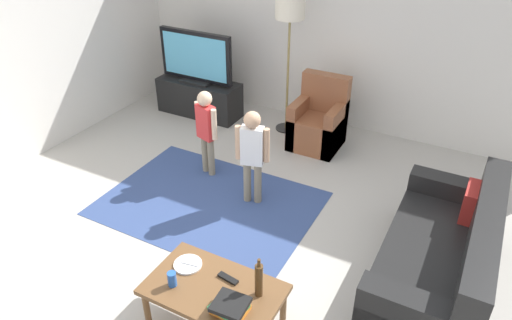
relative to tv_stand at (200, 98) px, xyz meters
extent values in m
plane|color=#B2ADA3|center=(1.83, -2.30, -0.24)|extent=(7.80, 7.80, 0.00)
cube|color=silver|center=(1.83, 0.70, 1.11)|extent=(6.00, 0.12, 2.70)
cube|color=#33477A|center=(1.31, -1.78, -0.24)|extent=(2.20, 1.60, 0.01)
cube|color=black|center=(0.00, 0.00, 0.01)|extent=(1.20, 0.44, 0.50)
cube|color=black|center=(0.00, -0.05, -0.14)|extent=(1.10, 0.32, 0.03)
cube|color=black|center=(0.00, -0.02, 0.27)|extent=(0.44, 0.28, 0.03)
cube|color=black|center=(0.00, -0.02, 0.63)|extent=(1.10, 0.07, 0.68)
cube|color=#59B2D8|center=(0.00, -0.06, 0.63)|extent=(1.00, 0.01, 0.58)
cube|color=black|center=(3.58, -1.87, -0.03)|extent=(0.80, 1.80, 0.42)
cube|color=black|center=(3.88, -1.87, 0.19)|extent=(0.20, 1.80, 0.86)
cube|color=black|center=(3.58, -1.07, 0.06)|extent=(0.80, 0.20, 0.60)
cube|color=#B22823|center=(3.73, -1.32, 0.32)|extent=(0.10, 0.32, 0.32)
cube|color=brown|center=(1.84, -0.10, -0.03)|extent=(0.60, 0.60, 0.42)
cube|color=brown|center=(1.84, 0.12, 0.21)|extent=(0.60, 0.16, 0.90)
cube|color=brown|center=(1.60, -0.10, 0.06)|extent=(0.12, 0.60, 0.60)
cube|color=brown|center=(2.08, -0.10, 0.06)|extent=(0.12, 0.60, 0.60)
cylinder|color=#262626|center=(1.30, 0.15, -0.23)|extent=(0.28, 0.28, 0.02)
cylinder|color=#99844C|center=(1.30, 0.15, 0.52)|extent=(0.03, 0.03, 1.50)
cylinder|color=silver|center=(1.30, 0.15, 1.40)|extent=(0.36, 0.36, 0.28)
cylinder|color=gray|center=(0.92, -1.25, -0.01)|extent=(0.08, 0.08, 0.46)
cylinder|color=gray|center=(1.03, -1.28, -0.01)|extent=(0.08, 0.08, 0.46)
cube|color=red|center=(0.97, -1.27, 0.41)|extent=(0.25, 0.18, 0.40)
sphere|color=beige|center=(0.97, -1.27, 0.69)|extent=(0.16, 0.16, 0.16)
cylinder|color=beige|center=(0.84, -1.23, 0.43)|extent=(0.06, 0.06, 0.36)
cylinder|color=beige|center=(1.11, -1.31, 0.43)|extent=(0.06, 0.06, 0.36)
cylinder|color=gray|center=(1.64, -1.53, -0.01)|extent=(0.08, 0.08, 0.48)
cylinder|color=gray|center=(1.74, -1.50, -0.01)|extent=(0.08, 0.08, 0.48)
cube|color=white|center=(1.69, -1.52, 0.43)|extent=(0.25, 0.18, 0.41)
sphere|color=tan|center=(1.69, -1.52, 0.72)|extent=(0.17, 0.17, 0.17)
cylinder|color=tan|center=(1.55, -1.56, 0.46)|extent=(0.06, 0.06, 0.37)
cylinder|color=tan|center=(1.83, -1.48, 0.46)|extent=(0.06, 0.06, 0.37)
cube|color=brown|center=(2.22, -3.08, 0.16)|extent=(1.00, 0.60, 0.04)
cylinder|color=brown|center=(1.77, -3.33, -0.05)|extent=(0.05, 0.05, 0.38)
cylinder|color=brown|center=(1.77, -2.83, -0.05)|extent=(0.05, 0.05, 0.38)
cylinder|color=brown|center=(2.67, -2.83, -0.05)|extent=(0.05, 0.05, 0.38)
cube|color=orange|center=(2.44, -3.21, 0.19)|extent=(0.23, 0.19, 0.03)
cube|color=#388C4C|center=(2.43, -3.22, 0.22)|extent=(0.25, 0.22, 0.02)
cube|color=black|center=(2.44, -3.22, 0.25)|extent=(0.25, 0.23, 0.03)
cylinder|color=#4C3319|center=(2.54, -2.98, 0.31)|extent=(0.06, 0.06, 0.28)
cylinder|color=#4C3319|center=(2.54, -2.98, 0.48)|extent=(0.02, 0.02, 0.06)
cube|color=black|center=(2.27, -2.96, 0.19)|extent=(0.18, 0.07, 0.02)
cylinder|color=#2659B2|center=(1.94, -3.20, 0.24)|extent=(0.07, 0.07, 0.12)
cylinder|color=white|center=(1.92, -2.98, 0.18)|extent=(0.22, 0.22, 0.02)
cube|color=silver|center=(1.94, -2.98, 0.19)|extent=(0.15, 0.04, 0.01)
camera|label=1|loc=(3.64, -5.08, 2.77)|focal=32.99mm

